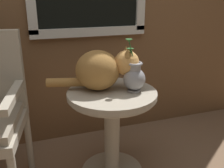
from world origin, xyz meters
TOP-DOWN VIEW (x-y plane):
  - wicker_side_table at (0.16, 0.27)m, footprint 0.58×0.58m
  - cat at (0.11, 0.33)m, footprint 0.58×0.32m
  - pewter_vase_with_ivy at (0.29, 0.23)m, footprint 0.14×0.14m

SIDE VIEW (x-z plane):
  - wicker_side_table at x=0.16m, z-range 0.12..0.75m
  - pewter_vase_with_ivy at x=0.29m, z-range 0.56..0.89m
  - cat at x=0.11m, z-range 0.62..0.90m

